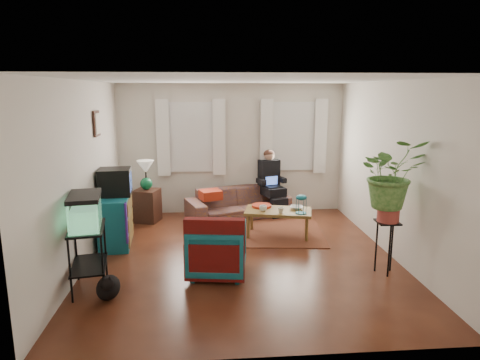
{
  "coord_description": "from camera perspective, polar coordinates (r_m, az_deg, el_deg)",
  "views": [
    {
      "loc": [
        -0.54,
        -6.06,
        2.45
      ],
      "look_at": [
        0.0,
        0.4,
        1.1
      ],
      "focal_mm": 32.0,
      "sensor_mm": 36.0,
      "label": 1
    }
  ],
  "objects": [
    {
      "name": "floor",
      "position": [
        6.56,
        0.29,
        -10.18
      ],
      "size": [
        4.5,
        5.0,
        0.01
      ],
      "primitive_type": "cube",
      "color": "#4F2B14",
      "rests_on": "ground"
    },
    {
      "name": "ceiling",
      "position": [
        6.08,
        0.32,
        13.18
      ],
      "size": [
        4.5,
        5.0,
        0.01
      ],
      "primitive_type": "cube",
      "color": "white",
      "rests_on": "wall_back"
    },
    {
      "name": "wall_back",
      "position": [
        8.65,
        -1.15,
        4.13
      ],
      "size": [
        4.5,
        0.01,
        2.6
      ],
      "primitive_type": "cube",
      "color": "silver",
      "rests_on": "floor"
    },
    {
      "name": "wall_front",
      "position": [
        3.78,
        3.66,
        -6.0
      ],
      "size": [
        4.5,
        0.01,
        2.6
      ],
      "primitive_type": "cube",
      "color": "silver",
      "rests_on": "floor"
    },
    {
      "name": "wall_left",
      "position": [
        6.4,
        -20.2,
        0.68
      ],
      "size": [
        0.01,
        5.0,
        2.6
      ],
      "primitive_type": "cube",
      "color": "silver",
      "rests_on": "floor"
    },
    {
      "name": "wall_right",
      "position": [
        6.77,
        19.66,
        1.29
      ],
      "size": [
        0.01,
        5.0,
        2.6
      ],
      "primitive_type": "cube",
      "color": "silver",
      "rests_on": "floor"
    },
    {
      "name": "window_left",
      "position": [
        8.59,
        -6.51,
        5.68
      ],
      "size": [
        1.08,
        0.04,
        1.38
      ],
      "primitive_type": "cube",
      "color": "white",
      "rests_on": "wall_back"
    },
    {
      "name": "window_right",
      "position": [
        8.77,
        7.07,
        5.8
      ],
      "size": [
        1.08,
        0.04,
        1.38
      ],
      "primitive_type": "cube",
      "color": "white",
      "rests_on": "wall_back"
    },
    {
      "name": "curtains_left",
      "position": [
        8.51,
        -6.53,
        5.63
      ],
      "size": [
        1.36,
        0.06,
        1.5
      ],
      "primitive_type": "cube",
      "color": "white",
      "rests_on": "wall_back"
    },
    {
      "name": "curtains_right",
      "position": [
        8.69,
        7.18,
        5.74
      ],
      "size": [
        1.36,
        0.06,
        1.5
      ],
      "primitive_type": "cube",
      "color": "white",
      "rests_on": "wall_back"
    },
    {
      "name": "picture_frame",
      "position": [
        7.13,
        -18.51,
        7.15
      ],
      "size": [
        0.04,
        0.32,
        0.4
      ],
      "primitive_type": "cube",
      "color": "#3D2616",
      "rests_on": "wall_left"
    },
    {
      "name": "area_rug",
      "position": [
        7.63,
        3.39,
        -6.91
      ],
      "size": [
        2.15,
        1.8,
        0.01
      ],
      "primitive_type": "cube",
      "rotation": [
        0.0,
        0.0,
        -0.1
      ],
      "color": "maroon",
      "rests_on": "floor"
    },
    {
      "name": "sofa",
      "position": [
        8.39,
        -0.24,
        -2.45
      ],
      "size": [
        2.13,
        1.37,
        0.78
      ],
      "primitive_type": "imported",
      "rotation": [
        0.0,
        0.0,
        0.32
      ],
      "color": "brown",
      "rests_on": "floor"
    },
    {
      "name": "seated_person",
      "position": [
        8.64,
        4.14,
        -0.67
      ],
      "size": [
        0.66,
        0.74,
        1.19
      ],
      "primitive_type": null,
      "rotation": [
        0.0,
        0.0,
        0.32
      ],
      "color": "black",
      "rests_on": "sofa"
    },
    {
      "name": "side_table",
      "position": [
        8.36,
        -12.26,
        -3.33
      ],
      "size": [
        0.53,
        0.53,
        0.62
      ],
      "primitive_type": "cube",
      "rotation": [
        0.0,
        0.0,
        -0.29
      ],
      "color": "#3F2E17",
      "rests_on": "floor"
    },
    {
      "name": "table_lamp",
      "position": [
        8.23,
        -12.43,
        0.54
      ],
      "size": [
        0.4,
        0.4,
        0.57
      ],
      "primitive_type": null,
      "rotation": [
        0.0,
        0.0,
        -0.29
      ],
      "color": "white",
      "rests_on": "side_table"
    },
    {
      "name": "dresser",
      "position": [
        7.19,
        -16.28,
        -5.25
      ],
      "size": [
        0.52,
        0.93,
        0.81
      ],
      "primitive_type": "cube",
      "rotation": [
        0.0,
        0.0,
        0.08
      ],
      "color": "#105F61",
      "rests_on": "floor"
    },
    {
      "name": "crt_tv",
      "position": [
        7.12,
        -16.34,
        -0.25
      ],
      "size": [
        0.53,
        0.49,
        0.43
      ],
      "primitive_type": "cube",
      "rotation": [
        0.0,
        0.0,
        0.08
      ],
      "color": "black",
      "rests_on": "dresser"
    },
    {
      "name": "aquarium_stand",
      "position": [
        5.73,
        -19.51,
        -9.85
      ],
      "size": [
        0.53,
        0.79,
        0.81
      ],
      "primitive_type": "cube",
      "rotation": [
        0.0,
        0.0,
        0.17
      ],
      "color": "black",
      "rests_on": "floor"
    },
    {
      "name": "aquarium",
      "position": [
        5.54,
        -19.95,
        -3.85
      ],
      "size": [
        0.47,
        0.72,
        0.43
      ],
      "primitive_type": "cube",
      "rotation": [
        0.0,
        0.0,
        0.17
      ],
      "color": "#7FD899",
      "rests_on": "aquarium_stand"
    },
    {
      "name": "black_cat",
      "position": [
        5.49,
        -17.17,
        -13.23
      ],
      "size": [
        0.34,
        0.46,
        0.36
      ],
      "primitive_type": "ellipsoid",
      "rotation": [
        0.0,
        0.0,
        0.15
      ],
      "color": "black",
      "rests_on": "floor"
    },
    {
      "name": "armchair",
      "position": [
        5.86,
        -3.06,
        -8.87
      ],
      "size": [
        0.84,
        0.8,
        0.77
      ],
      "primitive_type": "imported",
      "rotation": [
        0.0,
        0.0,
        3.0
      ],
      "color": "#116366",
      "rests_on": "floor"
    },
    {
      "name": "serape_throw",
      "position": [
        5.53,
        -3.42,
        -8.4
      ],
      "size": [
        0.79,
        0.29,
        0.64
      ],
      "primitive_type": "cube",
      "rotation": [
        0.0,
        0.0,
        -0.14
      ],
      "color": "#9E0A0A",
      "rests_on": "armchair"
    },
    {
      "name": "coffee_table",
      "position": [
        7.4,
        5.1,
        -5.72
      ],
      "size": [
        1.22,
        0.85,
        0.46
      ],
      "primitive_type": "cube",
      "rotation": [
        0.0,
        0.0,
        -0.23
      ],
      "color": "brown",
      "rests_on": "floor"
    },
    {
      "name": "cup_a",
      "position": [
        7.25,
        3.09,
        -3.77
      ],
      "size": [
        0.15,
        0.15,
        0.1
      ],
      "primitive_type": "imported",
      "rotation": [
        0.0,
        0.0,
        -0.23
      ],
      "color": "white",
      "rests_on": "coffee_table"
    },
    {
      "name": "cup_b",
      "position": [
        7.15,
        5.45,
        -4.05
      ],
      "size": [
        0.12,
        0.12,
        0.1
      ],
      "primitive_type": "imported",
      "rotation": [
        0.0,
        0.0,
        -0.23
      ],
      "color": "beige",
      "rests_on": "coffee_table"
    },
    {
      "name": "bowl",
      "position": [
        7.42,
        7.53,
        -3.67
      ],
      "size": [
        0.26,
        0.26,
        0.05
      ],
      "primitive_type": "imported",
      "rotation": [
        0.0,
        0.0,
        -0.23
      ],
      "color": "white",
      "rests_on": "coffee_table"
    },
    {
      "name": "snack_tray",
      "position": [
        7.5,
        2.89,
        -3.46
      ],
      "size": [
        0.41,
        0.41,
        0.04
      ],
      "primitive_type": "cylinder",
      "rotation": [
        0.0,
        0.0,
        -0.23
      ],
      "color": "#B21414",
      "rests_on": "coffee_table"
    },
    {
      "name": "birdcage",
      "position": [
        7.14,
        8.17,
        -3.18
      ],
      "size": [
        0.22,
        0.22,
        0.32
      ],
      "primitive_type": null,
      "rotation": [
        0.0,
        0.0,
        -0.23
      ],
      "color": "#115B6B",
      "rests_on": "coffee_table"
    },
    {
      "name": "plant_stand",
      "position": [
        6.21,
        18.86,
        -8.49
      ],
      "size": [
        0.32,
        0.32,
        0.74
      ],
      "primitive_type": "cube",
      "rotation": [
        0.0,
        0.0,
        -0.04
      ],
      "color": "black",
      "rests_on": "floor"
    },
    {
      "name": "potted_plant",
      "position": [
        5.97,
        19.41,
        -0.55
      ],
      "size": [
        0.87,
        0.76,
        0.93
      ],
      "primitive_type": "imported",
      "rotation": [
        0.0,
        0.0,
        -0.04
      ],
      "color": "#599947",
      "rests_on": "plant_stand"
    }
  ]
}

